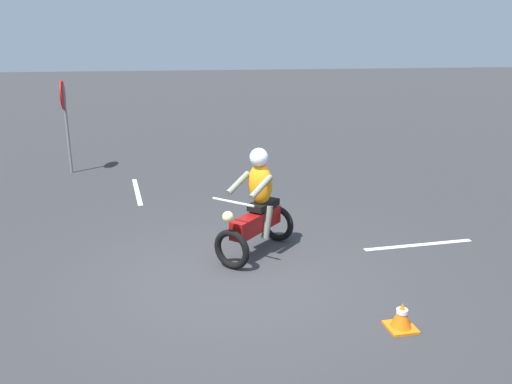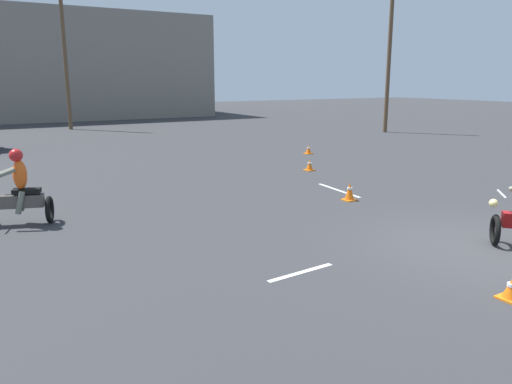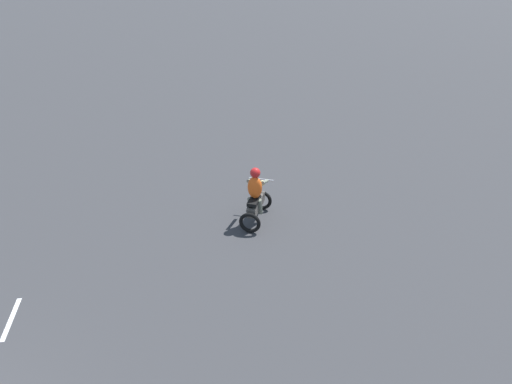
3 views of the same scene
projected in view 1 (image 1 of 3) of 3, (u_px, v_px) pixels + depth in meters
name	position (u px, v px, depth m)	size (l,w,h in m)	color
ground_plane	(235.00, 279.00, 6.94)	(120.00, 120.00, 0.00)	#333335
motorcycle_rider_foreground	(257.00, 209.00, 7.60)	(1.42, 1.41, 1.66)	black
stop_sign	(64.00, 108.00, 12.24)	(0.70, 0.08, 2.30)	slate
traffic_cone_near_left	(402.00, 316.00, 5.68)	(0.32, 0.32, 0.32)	orange
lane_stripe_e	(137.00, 191.00, 11.08)	(0.10, 2.14, 0.01)	silver
lane_stripe_s	(419.00, 245.00, 8.11)	(0.10, 1.89, 0.01)	silver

